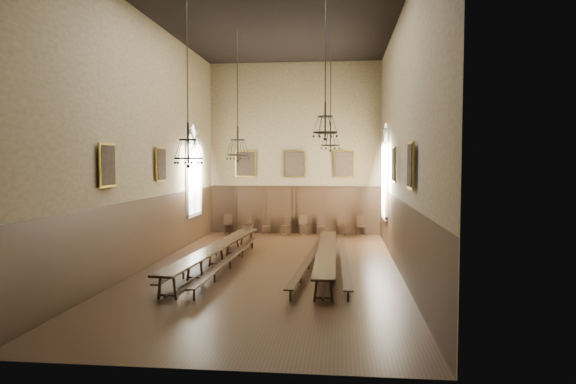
% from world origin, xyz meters
% --- Properties ---
extents(floor, '(9.00, 18.00, 0.02)m').
position_xyz_m(floor, '(0.00, 0.00, -0.01)').
color(floor, black).
rests_on(floor, ground).
extents(ceiling, '(9.00, 18.00, 0.02)m').
position_xyz_m(ceiling, '(0.00, 0.00, 9.01)').
color(ceiling, black).
rests_on(ceiling, ground).
extents(wall_back, '(9.00, 0.02, 9.00)m').
position_xyz_m(wall_back, '(0.00, 9.01, 4.50)').
color(wall_back, '#837250').
rests_on(wall_back, ground).
extents(wall_front, '(9.00, 0.02, 9.00)m').
position_xyz_m(wall_front, '(0.00, -9.01, 4.50)').
color(wall_front, '#837250').
rests_on(wall_front, ground).
extents(wall_left, '(0.02, 18.00, 9.00)m').
position_xyz_m(wall_left, '(-4.51, 0.00, 4.50)').
color(wall_left, '#837250').
rests_on(wall_left, ground).
extents(wall_right, '(0.02, 18.00, 9.00)m').
position_xyz_m(wall_right, '(4.51, 0.00, 4.50)').
color(wall_right, '#837250').
rests_on(wall_right, ground).
extents(wainscot_panelling, '(9.00, 18.00, 2.50)m').
position_xyz_m(wainscot_panelling, '(0.00, 0.00, 1.25)').
color(wainscot_panelling, black).
rests_on(wainscot_panelling, floor).
extents(table_left, '(1.32, 9.86, 0.77)m').
position_xyz_m(table_left, '(-2.00, 0.00, 0.38)').
color(table_left, black).
rests_on(table_left, floor).
extents(table_right, '(0.75, 9.32, 0.73)m').
position_xyz_m(table_right, '(1.96, -0.03, 0.36)').
color(table_right, black).
rests_on(table_right, floor).
extents(bench_left_outer, '(0.40, 9.11, 0.41)m').
position_xyz_m(bench_left_outer, '(-2.59, 0.16, 0.26)').
color(bench_left_outer, black).
rests_on(bench_left_outer, floor).
extents(bench_left_inner, '(0.40, 9.31, 0.42)m').
position_xyz_m(bench_left_inner, '(-1.46, -0.18, 0.27)').
color(bench_left_inner, black).
rests_on(bench_left_inner, floor).
extents(bench_right_inner, '(0.79, 9.04, 0.41)m').
position_xyz_m(bench_right_inner, '(1.35, -0.06, 0.26)').
color(bench_right_inner, black).
rests_on(bench_right_inner, floor).
extents(bench_right_outer, '(0.47, 9.07, 0.41)m').
position_xyz_m(bench_right_outer, '(2.58, 0.00, 0.26)').
color(bench_right_outer, black).
rests_on(bench_right_outer, floor).
extents(chair_0, '(0.55, 0.55, 1.02)m').
position_xyz_m(chair_0, '(-3.50, 8.61, 0.31)').
color(chair_0, black).
rests_on(chair_0, floor).
extents(chair_1, '(0.47, 0.47, 1.04)m').
position_xyz_m(chair_1, '(-2.43, 8.49, 0.31)').
color(chair_1, black).
rests_on(chair_1, floor).
extents(chair_2, '(0.39, 0.39, 0.88)m').
position_xyz_m(chair_2, '(-1.45, 8.61, 0.27)').
color(chair_2, black).
rests_on(chair_2, floor).
extents(chair_3, '(0.51, 0.51, 0.94)m').
position_xyz_m(chair_3, '(-0.40, 8.55, 0.28)').
color(chair_3, black).
rests_on(chair_3, floor).
extents(chair_4, '(0.54, 0.54, 1.01)m').
position_xyz_m(chair_4, '(0.53, 8.54, 0.31)').
color(chair_4, black).
rests_on(chair_4, floor).
extents(chair_5, '(0.46, 0.46, 0.99)m').
position_xyz_m(chair_5, '(1.44, 8.48, 0.30)').
color(chair_5, black).
rests_on(chair_5, floor).
extents(chair_6, '(0.48, 0.48, 1.03)m').
position_xyz_m(chair_6, '(2.47, 8.59, 0.31)').
color(chair_6, black).
rests_on(chair_6, floor).
extents(chair_7, '(0.56, 0.56, 1.01)m').
position_xyz_m(chair_7, '(3.52, 8.55, 0.30)').
color(chair_7, black).
rests_on(chair_7, floor).
extents(chandelier_back_left, '(0.94, 0.94, 5.09)m').
position_xyz_m(chandelier_back_left, '(-1.69, 2.45, 4.39)').
color(chandelier_back_left, black).
rests_on(chandelier_back_left, ceiling).
extents(chandelier_back_right, '(0.75, 0.75, 4.68)m').
position_xyz_m(chandelier_back_right, '(2.03, 2.39, 4.81)').
color(chandelier_back_right, black).
rests_on(chandelier_back_right, ceiling).
extents(chandelier_front_left, '(0.86, 0.86, 5.25)m').
position_xyz_m(chandelier_front_left, '(-2.09, -3.00, 4.25)').
color(chandelier_front_left, black).
rests_on(chandelier_front_left, ceiling).
extents(chandelier_front_right, '(0.75, 0.75, 4.44)m').
position_xyz_m(chandelier_front_right, '(1.97, -2.26, 5.03)').
color(chandelier_front_right, black).
rests_on(chandelier_front_right, ceiling).
extents(portrait_back_0, '(1.10, 0.12, 1.40)m').
position_xyz_m(portrait_back_0, '(-2.60, 8.88, 3.70)').
color(portrait_back_0, '#A98528').
rests_on(portrait_back_0, wall_back).
extents(portrait_back_1, '(1.10, 0.12, 1.40)m').
position_xyz_m(portrait_back_1, '(0.00, 8.88, 3.70)').
color(portrait_back_1, '#A98528').
rests_on(portrait_back_1, wall_back).
extents(portrait_back_2, '(1.10, 0.12, 1.40)m').
position_xyz_m(portrait_back_2, '(2.60, 8.88, 3.70)').
color(portrait_back_2, '#A98528').
rests_on(portrait_back_2, wall_back).
extents(portrait_left_0, '(0.12, 1.00, 1.30)m').
position_xyz_m(portrait_left_0, '(-4.38, 1.00, 3.70)').
color(portrait_left_0, '#A98528').
rests_on(portrait_left_0, wall_left).
extents(portrait_left_1, '(0.12, 1.00, 1.30)m').
position_xyz_m(portrait_left_1, '(-4.38, -3.50, 3.70)').
color(portrait_left_1, '#A98528').
rests_on(portrait_left_1, wall_left).
extents(portrait_right_0, '(0.12, 1.00, 1.30)m').
position_xyz_m(portrait_right_0, '(4.38, 1.00, 3.70)').
color(portrait_right_0, '#A98528').
rests_on(portrait_right_0, wall_right).
extents(portrait_right_1, '(0.12, 1.00, 1.30)m').
position_xyz_m(portrait_right_1, '(4.38, -3.50, 3.70)').
color(portrait_right_1, '#A98528').
rests_on(portrait_right_1, wall_right).
extents(window_right, '(0.20, 2.20, 4.60)m').
position_xyz_m(window_right, '(4.43, 5.50, 3.40)').
color(window_right, white).
rests_on(window_right, wall_right).
extents(window_left, '(0.20, 2.20, 4.60)m').
position_xyz_m(window_left, '(-4.43, 5.50, 3.40)').
color(window_left, white).
rests_on(window_left, wall_left).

